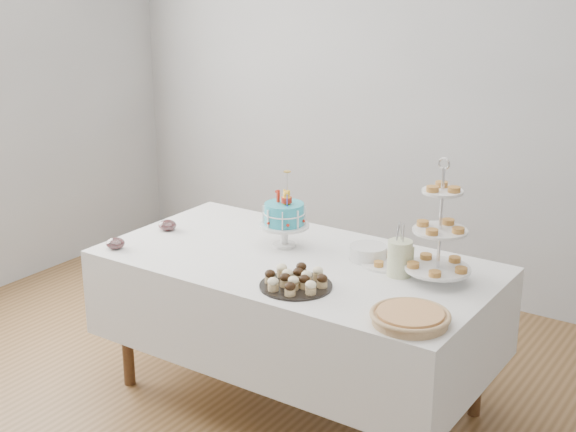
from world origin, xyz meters
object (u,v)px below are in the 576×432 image
Objects in this scene: plate_stack at (368,253)px; birthday_cake at (284,226)px; table at (296,302)px; pie at (410,317)px; tiered_stand at (440,231)px; jam_bowl_b at (168,225)px; utensil_pitcher at (400,257)px; cupcake_tray at (296,279)px; jam_bowl_a at (116,244)px; pastry_plate at (387,261)px.

birthday_cake is at bearing -170.65° from plate_stack.
pie is at bearing -23.96° from table.
plate_stack is at bearing 33.50° from table.
tiered_stand is at bearing 100.82° from pie.
tiered_stand is 1.52m from jam_bowl_b.
plate_stack reaches higher than table.
utensil_pitcher is at bearing 10.61° from table.
cupcake_tray is 0.49m from plate_stack.
tiered_stand is 6.07× the size of jam_bowl_b.
jam_bowl_a is at bearing -152.96° from plate_stack.
tiered_stand is at bearing 10.13° from table.
pie is 1.28× the size of utensil_pitcher.
birthday_cake is 0.67× the size of tiered_stand.
jam_bowl_b is (-0.82, -0.02, 0.25)m from table.
tiered_stand is 3.19× the size of plate_stack.
table is 0.96m from jam_bowl_a.
pastry_plate is (0.11, -0.01, -0.02)m from plate_stack.
plate_stack is at bearing 176.03° from pastry_plate.
tiered_stand is 6.10× the size of jam_bowl_a.
plate_stack reaches higher than pastry_plate.
jam_bowl_b reaches higher than pastry_plate.
tiered_stand is (0.50, 0.41, 0.21)m from cupcake_tray.
cupcake_tray is 3.44× the size of jam_bowl_b.
jam_bowl_a is 0.36m from jam_bowl_b.
utensil_pitcher is (0.22, -0.10, 0.06)m from plate_stack.
plate_stack is at bearing 131.96° from pie.
table is 0.44m from plate_stack.
birthday_cake is 0.68m from jam_bowl_b.
plate_stack is 1.91× the size of jam_bowl_a.
utensil_pitcher reaches higher than plate_stack.
pastry_plate is at bearing 125.42° from pie.
utensil_pitcher reaches higher than pie.
plate_stack is (0.29, 0.19, 0.26)m from table.
birthday_cake reaches higher than jam_bowl_a.
tiered_stand is 0.23m from utensil_pitcher.
plate_stack is (0.10, 0.48, -0.00)m from cupcake_tray.
cupcake_tray is 0.68m from tiered_stand.
jam_bowl_b is (-1.59, 0.32, -0.00)m from pie.
pie is (0.77, -0.34, 0.26)m from table.
pie is 0.52m from utensil_pitcher.
tiered_stand is 0.37m from pastry_plate.
cupcake_tray is 0.50m from utensil_pitcher.
jam_bowl_a is (-1.13, -0.58, -0.01)m from plate_stack.
pastry_plate is (0.21, 0.47, -0.02)m from cupcake_tray.
table is at bearing 1.73° from jam_bowl_b.
jam_bowl_a is 0.37× the size of utensil_pitcher.
birthday_cake is 0.85m from tiered_stand.
birthday_cake is 1.04m from pie.
plate_stack is at bearing 25.10° from birthday_cake.
utensil_pitcher is at bearing 5.17° from jam_bowl_b.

